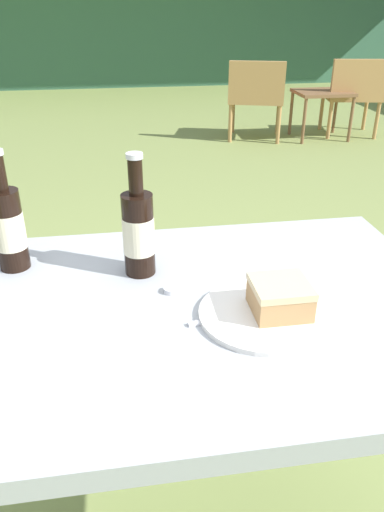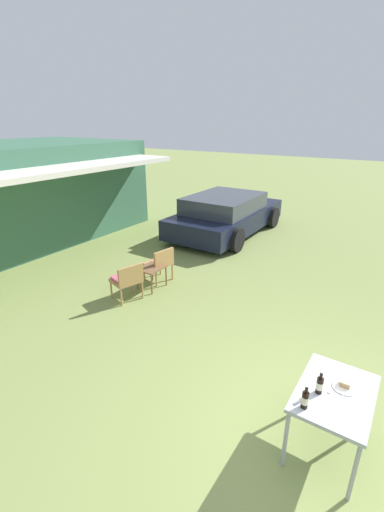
{
  "view_description": "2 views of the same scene",
  "coord_description": "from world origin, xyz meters",
  "px_view_note": "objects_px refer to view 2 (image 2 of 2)",
  "views": [
    {
      "loc": [
        -0.14,
        -0.78,
        1.25
      ],
      "look_at": [
        0.0,
        0.1,
        0.79
      ],
      "focal_mm": 35.0,
      "sensor_mm": 36.0,
      "label": 1
    },
    {
      "loc": [
        -2.96,
        -0.26,
        3.22
      ],
      "look_at": [
        1.88,
        2.93,
        0.9
      ],
      "focal_mm": 24.0,
      "sensor_mm": 36.0,
      "label": 2
    }
  ],
  "objects_px": {
    "wicker_chair_plain": "(160,262)",
    "cola_bottle_near": "(320,385)",
    "parked_car": "(226,214)",
    "patio_table": "(335,397)",
    "wicker_chair_cushioned": "(127,279)",
    "cola_bottle_far": "(305,399)",
    "garden_side_table": "(152,270)",
    "cake_on_plate": "(345,385)"
  },
  "relations": [
    {
      "from": "wicker_chair_cushioned",
      "to": "wicker_chair_plain",
      "type": "xyz_separation_m",
      "value": [
        0.97,
        -0.02,
        -0.0
      ]
    },
    {
      "from": "parked_car",
      "to": "cake_on_plate",
      "type": "bearing_deg",
      "value": -143.06
    },
    {
      "from": "garden_side_table",
      "to": "cola_bottle_near",
      "type": "bearing_deg",
      "value": -117.59
    },
    {
      "from": "wicker_chair_plain",
      "to": "patio_table",
      "type": "height_order",
      "value": "patio_table"
    },
    {
      "from": "cake_on_plate",
      "to": "cola_bottle_near",
      "type": "height_order",
      "value": "cola_bottle_near"
    },
    {
      "from": "wicker_chair_plain",
      "to": "cola_bottle_near",
      "type": "relative_size",
      "value": 2.89
    },
    {
      "from": "cake_on_plate",
      "to": "cola_bottle_far",
      "type": "relative_size",
      "value": 0.92
    },
    {
      "from": "parked_car",
      "to": "wicker_chair_plain",
      "type": "bearing_deg",
      "value": -173.9
    },
    {
      "from": "wicker_chair_plain",
      "to": "garden_side_table",
      "type": "height_order",
      "value": "wicker_chair_plain"
    },
    {
      "from": "wicker_chair_cushioned",
      "to": "wicker_chair_plain",
      "type": "distance_m",
      "value": 0.97
    },
    {
      "from": "cola_bottle_far",
      "to": "garden_side_table",
      "type": "bearing_deg",
      "value": 58.93
    },
    {
      "from": "wicker_chair_plain",
      "to": "patio_table",
      "type": "relative_size",
      "value": 0.75
    },
    {
      "from": "parked_car",
      "to": "wicker_chair_cushioned",
      "type": "bearing_deg",
      "value": -175.49
    },
    {
      "from": "cola_bottle_near",
      "to": "cake_on_plate",
      "type": "bearing_deg",
      "value": -41.9
    },
    {
      "from": "parked_car",
      "to": "cola_bottle_near",
      "type": "distance_m",
      "value": 7.36
    },
    {
      "from": "parked_car",
      "to": "cola_bottle_near",
      "type": "height_order",
      "value": "parked_car"
    },
    {
      "from": "wicker_chair_plain",
      "to": "parked_car",
      "type": "bearing_deg",
      "value": -163.14
    },
    {
      "from": "cake_on_plate",
      "to": "cola_bottle_near",
      "type": "xyz_separation_m",
      "value": [
        -0.22,
        0.2,
        0.07
      ]
    },
    {
      "from": "patio_table",
      "to": "cake_on_plate",
      "type": "distance_m",
      "value": 0.16
    },
    {
      "from": "wicker_chair_cushioned",
      "to": "garden_side_table",
      "type": "distance_m",
      "value": 0.64
    },
    {
      "from": "wicker_chair_cushioned",
      "to": "cola_bottle_far",
      "type": "bearing_deg",
      "value": 83.9
    },
    {
      "from": "wicker_chair_cushioned",
      "to": "cola_bottle_far",
      "type": "height_order",
      "value": "cola_bottle_far"
    },
    {
      "from": "parked_car",
      "to": "cola_bottle_near",
      "type": "relative_size",
      "value": 16.73
    },
    {
      "from": "wicker_chair_cushioned",
      "to": "cake_on_plate",
      "type": "bearing_deg",
      "value": 91.48
    },
    {
      "from": "wicker_chair_plain",
      "to": "garden_side_table",
      "type": "bearing_deg",
      "value": 17.28
    },
    {
      "from": "garden_side_table",
      "to": "patio_table",
      "type": "distance_m",
      "value": 4.33
    },
    {
      "from": "cola_bottle_far",
      "to": "wicker_chair_cushioned",
      "type": "bearing_deg",
      "value": 67.08
    },
    {
      "from": "patio_table",
      "to": "parked_car",
      "type": "bearing_deg",
      "value": 36.47
    },
    {
      "from": "wicker_chair_plain",
      "to": "cola_bottle_near",
      "type": "bearing_deg",
      "value": 69.19
    },
    {
      "from": "garden_side_table",
      "to": "cola_bottle_near",
      "type": "xyz_separation_m",
      "value": [
        -1.97,
        -3.76,
        0.44
      ]
    },
    {
      "from": "cake_on_plate",
      "to": "cola_bottle_far",
      "type": "bearing_deg",
      "value": 151.51
    },
    {
      "from": "parked_car",
      "to": "wicker_chair_cushioned",
      "type": "xyz_separation_m",
      "value": [
        -4.69,
        -0.41,
        -0.15
      ]
    },
    {
      "from": "parked_car",
      "to": "cake_on_plate",
      "type": "height_order",
      "value": "parked_car"
    },
    {
      "from": "wicker_chair_cushioned",
      "to": "patio_table",
      "type": "distance_m",
      "value": 4.15
    },
    {
      "from": "parked_car",
      "to": "cake_on_plate",
      "type": "xyz_separation_m",
      "value": [
        -5.79,
        -4.43,
        0.18
      ]
    },
    {
      "from": "wicker_chair_plain",
      "to": "cola_bottle_near",
      "type": "distance_m",
      "value": 4.46
    },
    {
      "from": "wicker_chair_plain",
      "to": "cake_on_plate",
      "type": "bearing_deg",
      "value": 72.93
    },
    {
      "from": "wicker_chair_plain",
      "to": "cola_bottle_near",
      "type": "xyz_separation_m",
      "value": [
        -2.3,
        -3.8,
        0.4
      ]
    },
    {
      "from": "wicker_chair_plain",
      "to": "cake_on_plate",
      "type": "xyz_separation_m",
      "value": [
        -2.07,
        -4.0,
        0.33
      ]
    },
    {
      "from": "patio_table",
      "to": "garden_side_table",
      "type": "bearing_deg",
      "value": 64.48
    },
    {
      "from": "parked_car",
      "to": "garden_side_table",
      "type": "bearing_deg",
      "value": -173.87
    },
    {
      "from": "wicker_chair_cushioned",
      "to": "cola_bottle_far",
      "type": "xyz_separation_m",
      "value": [
        -1.59,
        -3.76,
        0.4
      ]
    }
  ]
}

